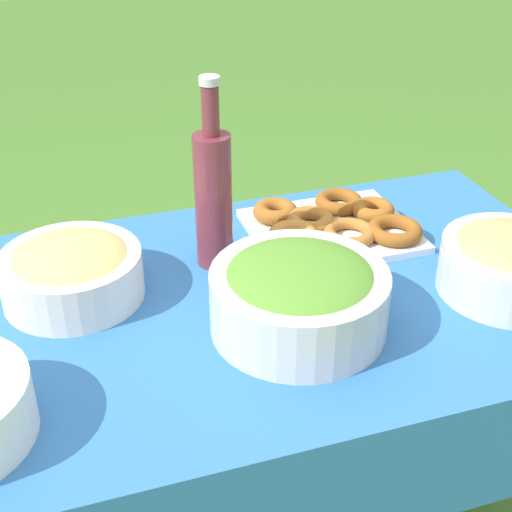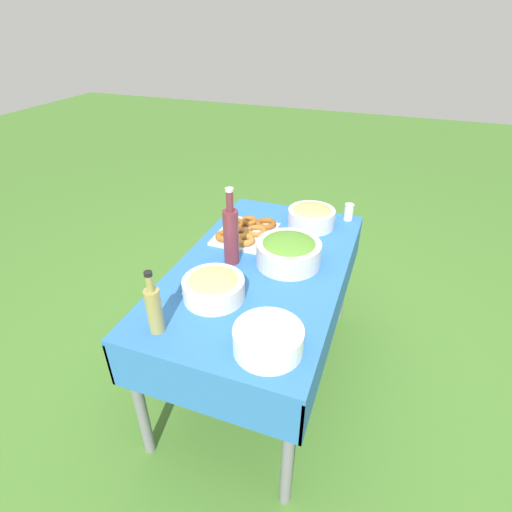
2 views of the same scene
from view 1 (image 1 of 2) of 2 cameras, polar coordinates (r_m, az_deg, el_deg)
name	(u,v)px [view 1 (image 1 of 2)]	position (r m, az deg, el deg)	size (l,w,h in m)	color
picnic_table	(247,340)	(1.42, -0.70, -6.76)	(1.41, 0.80, 0.75)	#2D6BB2
salad_bowl	(299,294)	(1.25, 3.46, -3.07)	(0.31, 0.31, 0.14)	silver
pasta_bowl	(71,270)	(1.38, -14.55, -1.12)	(0.27, 0.27, 0.11)	silver
donut_platter	(333,225)	(1.58, 6.15, 2.52)	(0.38, 0.33, 0.05)	silver
wine_bottle	(213,195)	(1.41, -3.45, 4.93)	(0.07, 0.07, 0.39)	maroon
bread_bowl	(511,262)	(1.44, 19.71, -0.47)	(0.27, 0.27, 0.12)	silver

